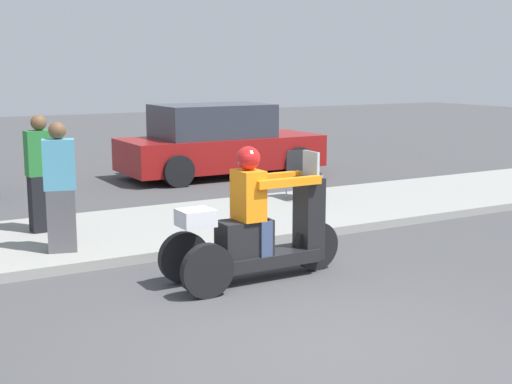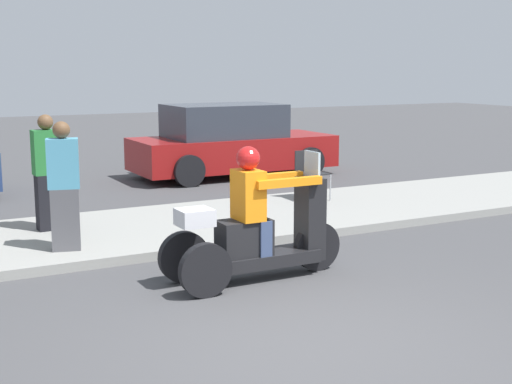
% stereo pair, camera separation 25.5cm
% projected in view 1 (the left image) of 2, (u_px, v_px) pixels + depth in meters
% --- Properties ---
extents(ground_plane, '(60.00, 60.00, 0.00)m').
position_uv_depth(ground_plane, '(326.00, 345.00, 6.11)').
color(ground_plane, '#424244').
extents(sidewalk_strip, '(28.00, 2.80, 0.12)m').
position_uv_depth(sidewalk_strip, '(137.00, 232.00, 10.03)').
color(sidewalk_strip, gray).
rests_on(sidewalk_strip, ground).
extents(motorcycle_trike, '(2.13, 0.69, 1.51)m').
position_uv_depth(motorcycle_trike, '(256.00, 232.00, 7.89)').
color(motorcycle_trike, black).
rests_on(motorcycle_trike, ground).
extents(spectator_near_curb, '(0.39, 0.25, 1.60)m').
position_uv_depth(spectator_near_curb, '(41.00, 176.00, 9.67)').
color(spectator_near_curb, black).
rests_on(spectator_near_curb, sidewalk_strip).
extents(spectator_with_child, '(0.42, 0.31, 1.59)m').
position_uv_depth(spectator_with_child, '(60.00, 190.00, 8.61)').
color(spectator_with_child, '#515156').
rests_on(spectator_with_child, sidewalk_strip).
extents(folding_chair_curbside, '(0.48, 0.48, 0.82)m').
position_uv_depth(folding_chair_curbside, '(301.00, 169.00, 12.15)').
color(folding_chair_curbside, '#A5A8AD').
rests_on(folding_chair_curbside, sidewalk_strip).
extents(parked_car_lot_far, '(4.33, 1.96, 1.55)m').
position_uv_depth(parked_car_lot_far, '(219.00, 143.00, 15.33)').
color(parked_car_lot_far, maroon).
rests_on(parked_car_lot_far, ground).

